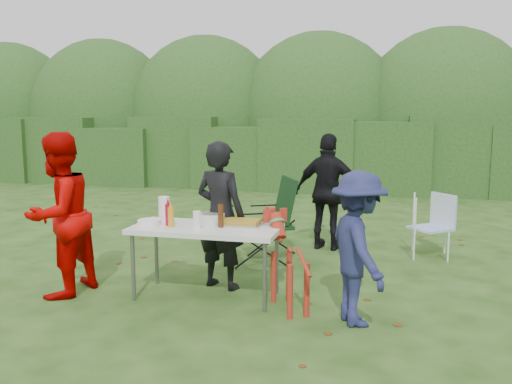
% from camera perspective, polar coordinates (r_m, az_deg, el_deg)
% --- Properties ---
extents(ground, '(80.00, 80.00, 0.00)m').
position_cam_1_polar(ground, '(5.69, -6.62, -11.04)').
color(ground, '#1E4211').
extents(hedge_row, '(22.00, 1.40, 1.70)m').
position_cam_1_polar(hedge_row, '(13.19, 5.62, 3.94)').
color(hedge_row, '#23471C').
rests_on(hedge_row, ground).
extents(shrub_backdrop, '(20.00, 2.60, 3.20)m').
position_cam_1_polar(shrub_backdrop, '(14.74, 6.59, 7.32)').
color(shrub_backdrop, '#3D6628').
rests_on(shrub_backdrop, ground).
extents(folding_table, '(1.50, 0.70, 0.74)m').
position_cam_1_polar(folding_table, '(5.54, -5.30, -4.18)').
color(folding_table, silver).
rests_on(folding_table, ground).
extents(person_cook, '(0.67, 0.53, 1.59)m').
position_cam_1_polar(person_cook, '(5.81, -3.75, -2.45)').
color(person_cook, black).
rests_on(person_cook, ground).
extents(person_red_jacket, '(0.76, 0.91, 1.69)m').
position_cam_1_polar(person_red_jacket, '(5.91, -20.01, -2.27)').
color(person_red_jacket, '#BE0200').
rests_on(person_red_jacket, ground).
extents(person_black_puffy, '(0.99, 0.55, 1.60)m').
position_cam_1_polar(person_black_puffy, '(7.49, 7.63, 0.01)').
color(person_black_puffy, black).
rests_on(person_black_puffy, ground).
extents(child, '(0.85, 1.03, 1.39)m').
position_cam_1_polar(child, '(4.91, 10.70, -5.85)').
color(child, navy).
rests_on(child, ground).
extents(dog, '(0.80, 1.00, 0.89)m').
position_cam_1_polar(dog, '(5.24, 3.57, -7.62)').
color(dog, '#A22A1A').
rests_on(dog, ground).
extents(camping_chair, '(0.91, 0.91, 1.08)m').
position_cam_1_polar(camping_chair, '(6.84, 1.10, -2.94)').
color(camping_chair, black).
rests_on(camping_chair, ground).
extents(lawn_chair, '(0.69, 0.69, 0.83)m').
position_cam_1_polar(lawn_chair, '(7.45, 17.91, -3.37)').
color(lawn_chair, '#4777D7').
rests_on(lawn_chair, ground).
extents(food_tray, '(0.45, 0.30, 0.02)m').
position_cam_1_polar(food_tray, '(5.57, -1.69, -3.40)').
color(food_tray, '#B7B7BA').
rests_on(food_tray, folding_table).
extents(focaccia_bread, '(0.40, 0.26, 0.04)m').
position_cam_1_polar(focaccia_bread, '(5.57, -1.69, -3.11)').
color(focaccia_bread, '#A58423').
rests_on(focaccia_bread, food_tray).
extents(mustard_bottle, '(0.06, 0.06, 0.20)m').
position_cam_1_polar(mustard_bottle, '(5.54, -8.95, -2.62)').
color(mustard_bottle, orange).
rests_on(mustard_bottle, folding_table).
extents(ketchup_bottle, '(0.06, 0.06, 0.22)m').
position_cam_1_polar(ketchup_bottle, '(5.62, -9.23, -2.37)').
color(ketchup_bottle, '#AD0725').
rests_on(ketchup_bottle, folding_table).
extents(beer_bottle, '(0.06, 0.06, 0.24)m').
position_cam_1_polar(beer_bottle, '(5.45, -3.74, -2.50)').
color(beer_bottle, '#47230F').
rests_on(beer_bottle, folding_table).
extents(paper_towel_roll, '(0.12, 0.12, 0.26)m').
position_cam_1_polar(paper_towel_roll, '(5.85, -9.64, -1.75)').
color(paper_towel_roll, white).
rests_on(paper_towel_roll, folding_table).
extents(cup_stack, '(0.08, 0.08, 0.18)m').
position_cam_1_polar(cup_stack, '(5.40, -6.22, -2.97)').
color(cup_stack, white).
rests_on(cup_stack, folding_table).
extents(pasta_bowl, '(0.26, 0.26, 0.10)m').
position_cam_1_polar(pasta_bowl, '(5.69, -4.62, -2.75)').
color(pasta_bowl, silver).
rests_on(pasta_bowl, folding_table).
extents(plate_stack, '(0.24, 0.24, 0.05)m').
position_cam_1_polar(plate_stack, '(5.71, -11.18, -3.11)').
color(plate_stack, white).
rests_on(plate_stack, folding_table).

